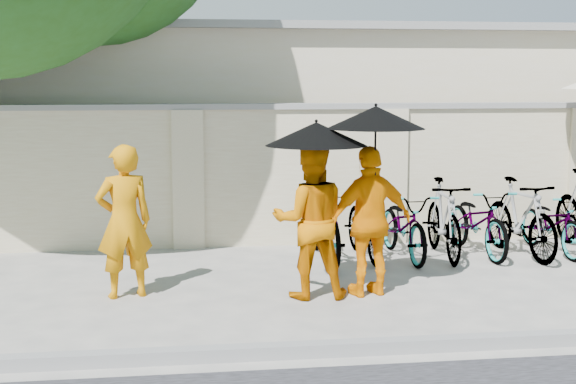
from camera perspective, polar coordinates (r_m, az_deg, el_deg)
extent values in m
plane|color=#AEA79C|center=(8.85, -0.23, -7.92)|extent=(80.00, 80.00, 0.00)
cube|color=gray|center=(7.23, 1.57, -11.14)|extent=(40.00, 0.16, 0.12)
cube|color=beige|center=(11.91, 2.53, 1.12)|extent=(20.00, 0.30, 2.00)
cube|color=beige|center=(15.77, 3.68, 5.00)|extent=(14.00, 6.00, 3.20)
imported|color=#CA7905|center=(9.11, -11.58, -2.06)|extent=(0.72, 0.57, 1.73)
imported|color=#C56500|center=(8.92, 1.58, -2.04)|extent=(0.88, 0.70, 1.75)
cylinder|color=black|center=(8.77, 2.01, 1.37)|extent=(0.02, 0.02, 0.85)
cone|color=black|center=(8.73, 2.02, 4.15)|extent=(1.12, 1.12, 0.26)
imported|color=orange|center=(9.05, 5.90, -2.08)|extent=(1.07, 0.65, 1.70)
cylinder|color=black|center=(8.89, 6.21, 1.90)|extent=(0.02, 0.02, 1.06)
cone|color=black|center=(8.85, 6.26, 5.30)|extent=(1.09, 1.09, 0.25)
imported|color=gray|center=(10.84, 2.67, -2.24)|extent=(0.70, 1.92, 1.00)
imported|color=gray|center=(10.95, 5.45, -2.14)|extent=(0.53, 1.69, 1.01)
imported|color=gray|center=(11.03, 8.26, -2.35)|extent=(0.71, 1.78, 0.92)
imported|color=gray|center=(11.13, 11.00, -1.90)|extent=(0.65, 1.83, 1.08)
imported|color=gray|center=(11.45, 13.35, -2.05)|extent=(0.79, 1.84, 0.94)
imported|color=gray|center=(11.47, 16.21, -1.79)|extent=(0.75, 1.85, 1.08)
imported|color=gray|center=(11.84, 18.31, -2.12)|extent=(0.73, 1.68, 0.86)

